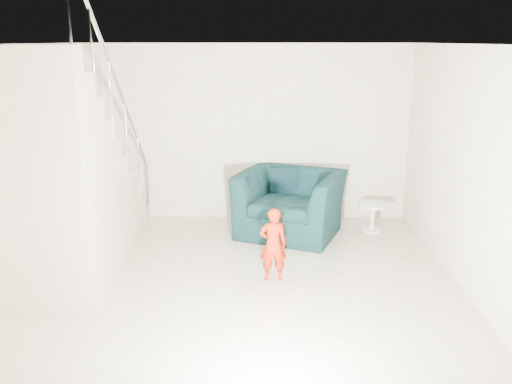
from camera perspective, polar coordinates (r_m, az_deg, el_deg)
floor at (r=6.16m, az=-1.45°, el=-10.69°), size 5.50×5.50×0.00m
ceiling at (r=5.52m, az=-1.65°, el=15.29°), size 5.50×5.50×0.00m
back_wall at (r=8.39m, az=-1.00°, el=6.17°), size 5.00×0.00×5.00m
front_wall at (r=3.10m, az=-3.03°, el=-10.93°), size 5.00×0.00×5.00m
left_wall at (r=6.29m, az=-24.98°, el=1.44°), size 0.00×5.50×5.50m
right_wall at (r=6.15m, az=22.44°, el=1.44°), size 0.00×5.50×5.50m
armchair at (r=7.86m, az=3.59°, el=-1.21°), size 1.76×1.66×0.91m
toddler at (r=6.34m, az=1.80°, el=-5.54°), size 0.34×0.24×0.89m
side_table at (r=8.17m, az=12.17°, el=-2.12°), size 0.43×0.43×0.43m
staircase at (r=6.69m, az=-18.75°, el=-0.69°), size 1.02×3.03×3.62m
cushion at (r=8.13m, az=2.95°, el=1.16°), size 0.40×0.19×0.40m
throw at (r=7.86m, az=-0.92°, el=-0.30°), size 0.06×0.57×0.63m
phone at (r=6.18m, az=2.94°, el=-2.88°), size 0.02×0.05×0.10m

